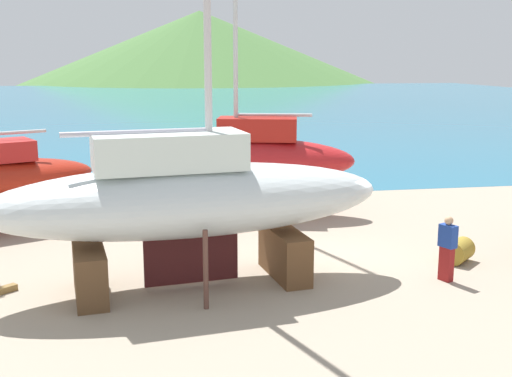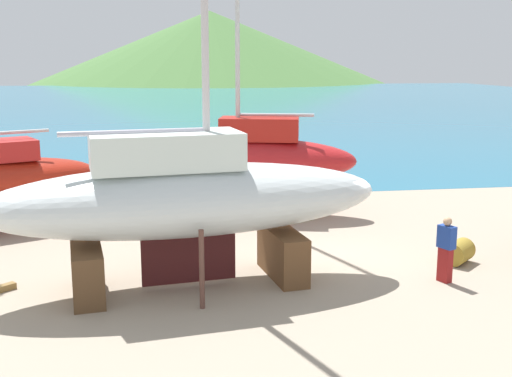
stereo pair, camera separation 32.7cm
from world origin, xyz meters
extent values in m
plane|color=tan|center=(0.00, -2.44, 0.00)|extent=(46.02, 46.02, 0.00)
cube|color=#246C8D|center=(0.00, 67.68, 0.00)|extent=(134.96, 117.22, 0.01)
cone|color=#49743A|center=(9.52, 151.10, 0.00)|extent=(174.93, 174.93, 35.36)
cube|color=brown|center=(-1.23, -0.93, 0.61)|extent=(1.00, 2.31, 1.23)
cube|color=brown|center=(-6.07, -1.60, 0.61)|extent=(1.00, 2.31, 1.23)
cylinder|color=brown|center=(-3.86, 0.26, 0.92)|extent=(0.12, 0.12, 1.84)
cylinder|color=brown|center=(-3.43, -2.79, 0.92)|extent=(0.12, 0.12, 1.84)
ellipsoid|color=silver|center=(-3.65, -1.27, 2.19)|extent=(10.07, 4.12, 1.75)
cube|color=#421616|center=(-3.65, -1.27, 0.70)|extent=(2.33, 0.40, 1.22)
cube|color=silver|center=(-4.13, -1.33, 3.41)|extent=(3.72, 2.15, 0.87)
cylinder|color=silver|center=(-4.86, -1.43, 3.87)|extent=(3.41, 0.60, 0.12)
cube|color=brown|center=(-3.00, 6.38, 0.55)|extent=(1.09, 1.89, 1.09)
cube|color=brown|center=(0.75, 5.50, 0.55)|extent=(1.09, 1.89, 1.09)
cylinder|color=brown|center=(-1.41, 4.75, 0.83)|extent=(0.12, 0.12, 1.66)
cylinder|color=brown|center=(-0.84, 7.13, 0.83)|extent=(0.12, 0.12, 1.66)
ellipsoid|color=red|center=(-1.12, 5.94, 1.98)|extent=(8.00, 3.93, 1.61)
cube|color=#501B18|center=(-1.12, 5.94, 0.61)|extent=(1.82, 0.50, 1.13)
cube|color=#AB1B13|center=(-0.75, 5.85, 3.10)|extent=(3.00, 1.93, 0.80)
cylinder|color=#BEBABF|center=(-0.19, 5.72, 3.60)|extent=(2.65, 0.73, 0.11)
cube|color=#4E331A|center=(-8.36, 5.96, 0.46)|extent=(1.50, 2.13, 0.92)
cylinder|color=silver|center=(-9.21, 5.55, 3.15)|extent=(2.44, 1.24, 0.11)
cube|color=maroon|center=(2.75, -1.96, 0.44)|extent=(0.32, 0.39, 0.89)
cube|color=#203E95|center=(2.75, -1.96, 1.17)|extent=(0.40, 0.50, 0.58)
sphere|color=tan|center=(2.75, -1.96, 1.57)|extent=(0.22, 0.22, 0.22)
cylinder|color=olive|center=(3.77, -0.63, 0.32)|extent=(1.07, 1.06, 0.64)
camera|label=1|loc=(-4.62, -16.30, 5.53)|focal=44.58mm
camera|label=2|loc=(-4.30, -16.36, 5.53)|focal=44.58mm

